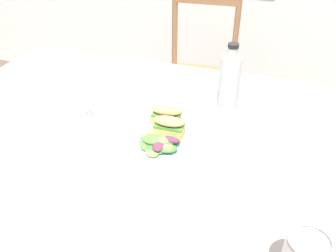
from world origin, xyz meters
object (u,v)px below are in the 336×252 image
object	(u,v)px
chair_wooden_far	(198,77)
fork_on_napkin	(83,124)
sandwich_half_front	(169,126)
plate_lunch	(164,138)
sandwich_half_back	(166,115)
bottle_cold_brew	(229,83)
dining_table	(131,163)

from	to	relation	value
chair_wooden_far	fork_on_napkin	size ratio (longest dim) A/B	4.68
sandwich_half_front	plate_lunch	bearing A→B (deg)	-121.36
fork_on_napkin	sandwich_half_back	bearing A→B (deg)	18.29
chair_wooden_far	fork_on_napkin	bearing A→B (deg)	-96.90
plate_lunch	bottle_cold_brew	bearing A→B (deg)	61.65
dining_table	sandwich_half_back	bearing A→B (deg)	37.87
chair_wooden_far	sandwich_half_front	distance (m)	1.02
dining_table	plate_lunch	size ratio (longest dim) A/B	4.73
chair_wooden_far	sandwich_half_back	xyz separation A→B (m)	(0.11, -0.91, 0.33)
bottle_cold_brew	plate_lunch	bearing A→B (deg)	-118.35
sandwich_half_back	fork_on_napkin	world-z (taller)	sandwich_half_back
sandwich_half_front	bottle_cold_brew	size ratio (longest dim) A/B	0.43
chair_wooden_far	sandwich_half_front	size ratio (longest dim) A/B	9.88
chair_wooden_far	bottle_cold_brew	bearing A→B (deg)	-70.07
sandwich_half_front	fork_on_napkin	distance (m)	0.26
sandwich_half_front	bottle_cold_brew	world-z (taller)	bottle_cold_brew
chair_wooden_far	dining_table	bearing A→B (deg)	-88.50
dining_table	sandwich_half_front	xyz separation A→B (m)	(0.11, 0.02, 0.15)
sandwich_half_back	bottle_cold_brew	xyz separation A→B (m)	(0.15, 0.18, 0.04)
dining_table	fork_on_napkin	distance (m)	0.19
sandwich_half_front	bottle_cold_brew	distance (m)	0.27
fork_on_napkin	sandwich_half_front	bearing A→B (deg)	5.54
dining_table	chair_wooden_far	world-z (taller)	chair_wooden_far
dining_table	sandwich_half_front	size ratio (longest dim) A/B	14.82
fork_on_napkin	bottle_cold_brew	bearing A→B (deg)	33.85
dining_table	bottle_cold_brew	xyz separation A→B (m)	(0.24, 0.25, 0.19)
dining_table	sandwich_half_front	distance (m)	0.19
dining_table	sandwich_half_back	world-z (taller)	sandwich_half_back
chair_wooden_far	fork_on_napkin	xyz separation A→B (m)	(-0.12, -0.98, 0.30)
chair_wooden_far	sandwich_half_front	xyz separation A→B (m)	(0.14, -0.96, 0.33)
dining_table	sandwich_half_back	size ratio (longest dim) A/B	14.82
plate_lunch	dining_table	bearing A→B (deg)	-179.65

